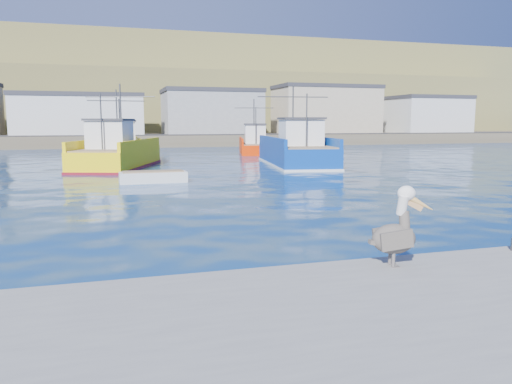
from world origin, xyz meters
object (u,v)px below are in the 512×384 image
pelican (396,232)px  skiff_mid (153,178)px  trawler_yellow_b (117,154)px  boat_orange (255,144)px  trawler_blue (296,152)px  trawler_yellow_a (119,150)px

pelican → skiff_mid: bearing=99.0°
trawler_yellow_b → skiff_mid: trawler_yellow_b is taller
pelican → boat_orange: bearing=77.4°
trawler_yellow_b → trawler_blue: trawler_blue is taller
skiff_mid → trawler_yellow_b: bearing=100.0°
trawler_yellow_a → trawler_blue: 15.84m
boat_orange → pelican: size_ratio=5.16×
trawler_blue → pelican: trawler_blue is taller
trawler_yellow_a → skiff_mid: bearing=-84.6°
boat_orange → pelican: (-9.94, -44.48, 0.20)m
boat_orange → trawler_yellow_a: bearing=-153.0°
boat_orange → trawler_yellow_b: bearing=-138.0°
boat_orange → skiff_mid: size_ratio=2.27×
boat_orange → skiff_mid: 27.39m
trawler_blue → skiff_mid: bearing=-144.3°
trawler_blue → boat_orange: trawler_blue is taller
trawler_yellow_b → trawler_blue: size_ratio=0.94×
trawler_yellow_a → trawler_yellow_b: 6.04m
trawler_yellow_a → trawler_yellow_b: size_ratio=0.90×
trawler_blue → skiff_mid: (-12.34, -8.87, -0.84)m
skiff_mid → pelican: (3.25, -20.49, 0.96)m
trawler_yellow_a → skiff_mid: size_ratio=2.87×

